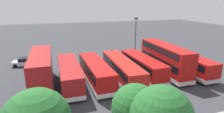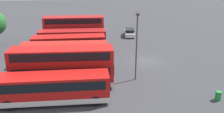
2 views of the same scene
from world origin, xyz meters
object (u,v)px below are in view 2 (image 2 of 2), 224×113
bus_double_decker_second (62,66)px  bus_double_decker_seventh (74,28)px  bus_single_deck_fourth (65,52)px  bus_single_deck_fifth (69,44)px  car_hatchback_silver (130,32)px  bus_single_deck_near_end (53,88)px  lamp_post_tall (137,42)px  waste_bin_yellow (218,96)px  bus_single_deck_third (66,61)px  bus_single_deck_sixth (72,38)px

bus_double_decker_second → bus_double_decker_seventh: bearing=-0.6°
bus_double_decker_second → bus_single_deck_fourth: bus_double_decker_second is taller
bus_single_deck_fifth → car_hatchback_silver: 14.75m
bus_single_deck_near_end → lamp_post_tall: 10.59m
bus_single_deck_fifth → waste_bin_yellow: bearing=-133.6°
bus_single_deck_fifth → waste_bin_yellow: 22.23m
bus_double_decker_seventh → bus_single_deck_fourth: bearing=176.5°
bus_single_deck_fifth → lamp_post_tall: 13.33m
bus_single_deck_third → bus_double_decker_seventh: bearing=-0.6°
bus_single_deck_near_end → bus_double_decker_second: (3.46, -0.61, 0.83)m
bus_single_deck_fifth → car_hatchback_silver: bearing=-47.0°
bus_single_deck_sixth → bus_double_decker_seventh: bus_double_decker_seventh is taller
bus_single_deck_third → bus_double_decker_seventh: 14.15m
bus_single_deck_third → waste_bin_yellow: size_ratio=11.03×
bus_single_deck_fifth → bus_double_decker_seventh: (6.95, -0.38, 0.83)m
bus_single_deck_fourth → car_hatchback_silver: bearing=-38.7°
bus_double_decker_second → bus_single_deck_third: bus_double_decker_second is taller
bus_single_deck_near_end → bus_double_decker_seventh: (21.36, -0.82, 0.82)m
bus_double_decker_second → bus_double_decker_seventh: same height
bus_single_deck_fourth → bus_single_deck_sixth: size_ratio=1.08×
bus_single_deck_sixth → lamp_post_tall: lamp_post_tall is taller
bus_double_decker_second → bus_single_deck_fourth: size_ratio=0.95×
lamp_post_tall → bus_single_deck_third: bearing=72.9°
bus_double_decker_second → bus_single_deck_sixth: bus_double_decker_second is taller
bus_single_deck_fourth → bus_double_decker_second: bearing=-176.4°
bus_single_deck_near_end → waste_bin_yellow: (-0.89, -16.52, -1.15)m
bus_double_decker_seventh → bus_single_deck_near_end: bearing=177.8°
bus_double_decker_second → bus_double_decker_seventh: 17.90m
bus_single_deck_third → car_hatchback_silver: (17.22, -10.53, -0.92)m
bus_single_deck_fourth → bus_single_deck_fifth: (3.73, -0.27, -0.00)m
bus_single_deck_fourth → bus_single_deck_sixth: same height
bus_single_deck_third → bus_single_deck_fifth: 7.18m
car_hatchback_silver → bus_single_deck_near_end: bearing=155.4°
bus_single_deck_fourth → waste_bin_yellow: bus_single_deck_fourth is taller
bus_single_deck_sixth → bus_single_deck_fifth: bearing=175.5°
bus_double_decker_seventh → car_hatchback_silver: bearing=-73.4°
bus_single_deck_fifth → lamp_post_tall: (-9.74, -8.57, 3.06)m
bus_double_decker_seventh → waste_bin_yellow: (-22.25, -15.71, -1.97)m
bus_double_decker_seventh → waste_bin_yellow: bus_double_decker_seventh is taller
waste_bin_yellow → bus_double_decker_second: bearing=74.7°
bus_double_decker_second → bus_single_deck_sixth: bearing=-0.4°
bus_single_deck_third → waste_bin_yellow: bearing=-117.1°
bus_single_deck_fifth → bus_double_decker_seventh: 7.01m
bus_single_deck_third → lamp_post_tall: size_ratio=1.31×
bus_single_deck_near_end → bus_single_deck_fourth: (10.68, -0.17, 0.00)m
bus_single_deck_near_end → lamp_post_tall: lamp_post_tall is taller
bus_double_decker_seventh → lamp_post_tall: bearing=-153.9°
bus_single_deck_fourth → bus_double_decker_seventh: (10.68, -0.65, 0.82)m
bus_single_deck_fourth → waste_bin_yellow: (-11.58, -16.36, -1.15)m
bus_single_deck_near_end → car_hatchback_silver: bearing=-24.6°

